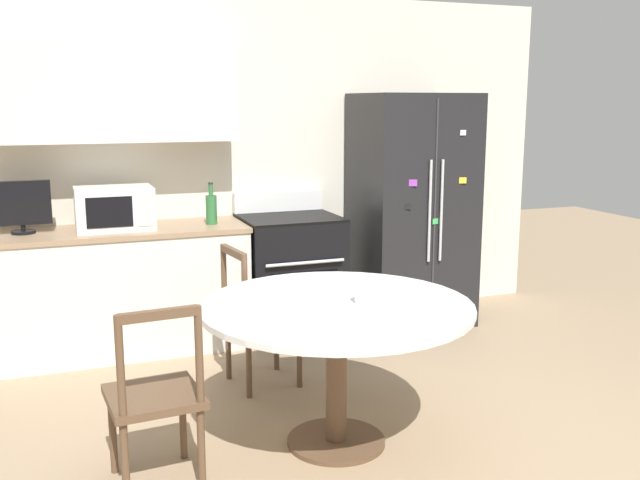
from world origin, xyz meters
name	(u,v)px	position (x,y,z in m)	size (l,w,h in m)	color
ground_plane	(392,475)	(0.00, 0.00, 0.00)	(14.00, 14.00, 0.00)	#9E8466
back_wall	(209,147)	(-0.31, 2.59, 1.44)	(5.20, 0.44, 2.60)	silver
kitchen_counter	(101,292)	(-1.18, 2.29, 0.45)	(2.07, 0.64, 0.90)	silver
refrigerator	(411,210)	(1.25, 2.21, 0.92)	(0.87, 0.77, 1.85)	black
oven_range	(290,274)	(0.23, 2.26, 0.47)	(0.73, 0.68, 1.08)	black
microwave	(114,208)	(-1.05, 2.28, 1.05)	(0.53, 0.37, 0.30)	white
countertop_tv	(21,205)	(-1.66, 2.32, 1.09)	(0.38, 0.16, 0.36)	black
counter_bottle	(211,208)	(-0.37, 2.24, 1.02)	(0.08, 0.08, 0.31)	#2D6B38
dining_table	(337,326)	(-0.13, 0.40, 0.65)	(1.40, 1.40, 0.77)	white
dining_chair_far	(258,319)	(-0.29, 1.33, 0.43)	(0.47, 0.47, 0.90)	brown
dining_chair_left	(155,398)	(-1.07, 0.32, 0.43)	(0.45, 0.45, 0.90)	brown
candle_glass	(364,295)	(0.00, 0.36, 0.81)	(0.09, 0.09, 0.09)	silver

